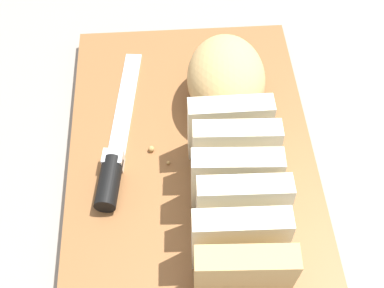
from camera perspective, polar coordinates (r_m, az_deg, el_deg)
ground_plane at (r=0.64m, az=-0.00°, el=-2.81°), size 3.00×3.00×0.00m
cutting_board at (r=0.63m, az=-0.00°, el=-2.23°), size 0.47×0.31×0.02m
bread_loaf at (r=0.59m, az=4.45°, el=1.15°), size 0.34×0.10×0.09m
bread_knife at (r=0.61m, az=-8.84°, el=-2.08°), size 0.25×0.05×0.03m
crumb_near_knife at (r=0.64m, az=-0.44°, el=1.71°), size 0.01×0.01×0.01m
crumb_near_loaf at (r=0.61m, az=-2.69°, el=-2.12°), size 0.00×0.00×0.00m
crumb_stray_left at (r=0.63m, az=-4.58°, el=-0.55°), size 0.01×0.01×0.01m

